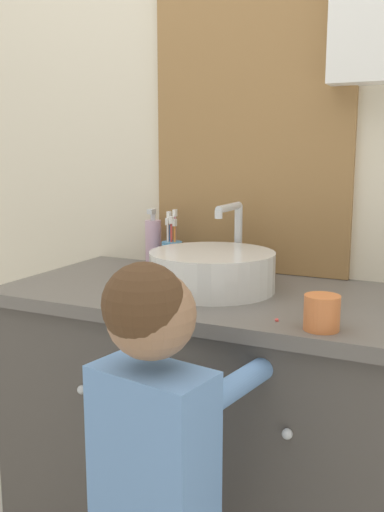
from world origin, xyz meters
TOP-DOWN VIEW (x-y plane):
  - wall_back at (0.02, 0.62)m, footprint 3.20×0.18m
  - vanity_counter at (0.00, 0.31)m, footprint 1.20×0.59m
  - sink_basin at (-0.03, 0.31)m, footprint 0.34×0.39m
  - toothbrush_holder at (-0.26, 0.50)m, footprint 0.07×0.07m
  - soap_dispenser at (-0.34, 0.53)m, footprint 0.05×0.05m
  - child_figure at (0.08, -0.23)m, footprint 0.29×0.46m
  - drinking_cup at (0.32, 0.08)m, footprint 0.08×0.08m

SIDE VIEW (x-z plane):
  - vanity_counter at x=0.00m, z-range 0.00..0.80m
  - child_figure at x=0.08m, z-range 0.07..1.05m
  - drinking_cup at x=0.32m, z-range 0.80..0.87m
  - toothbrush_holder at x=-0.26m, z-range 0.76..0.95m
  - sink_basin at x=-0.03m, z-range 0.74..0.97m
  - soap_dispenser at x=-0.34m, z-range 0.78..0.97m
  - wall_back at x=0.02m, z-range 0.03..2.53m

